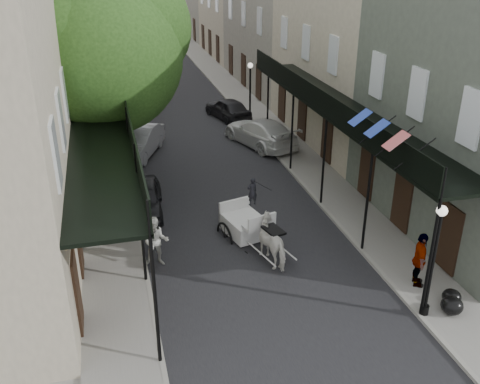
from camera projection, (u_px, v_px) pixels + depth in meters
ground at (276, 299)px, 17.31m from camera, size 140.00×140.00×0.00m
road at (181, 119)px, 34.83m from camera, size 8.00×90.00×0.01m
sidewalk_left at (103, 124)px, 33.67m from camera, size 2.20×90.00×0.12m
sidewalk_right at (255, 113)px, 35.95m from camera, size 2.20×90.00×0.12m
building_row_left at (41, 20)px, 39.41m from camera, size 5.00×80.00×10.50m
building_row_right at (264, 13)px, 43.32m from camera, size 5.00×80.00×10.50m
gallery_left at (105, 126)px, 20.62m from camera, size 2.20×18.05×4.88m
gallery_right at (335, 108)px, 22.80m from camera, size 2.20×18.05×4.88m
tree_near at (111, 46)px, 22.52m from camera, size 7.31×6.80×9.63m
tree_far at (103, 20)px, 35.05m from camera, size 6.45×6.00×8.61m
lamppost_right_near at (433, 260)px, 15.62m from camera, size 0.32×0.32×3.71m
lamppost_left at (130, 181)px, 20.77m from camera, size 0.32×0.32×3.71m
lamppost_right_far at (250, 92)px, 33.15m from camera, size 0.32×0.32×3.71m
horse at (275, 241)px, 19.05m from camera, size 1.32×2.06×1.61m
carriage at (240, 208)px, 20.92m from camera, size 2.02×2.63×2.69m
pedestrian_walking at (156, 242)px, 18.75m from camera, size 1.01×0.84×1.88m
pedestrian_sidewalk_left at (114, 106)px, 33.90m from camera, size 1.34×1.00×1.85m
pedestrian_sidewalk_right at (420, 260)px, 17.43m from camera, size 0.90×1.22×1.92m
car_left_near at (143, 198)px, 22.56m from camera, size 1.90×3.99×1.32m
car_left_mid at (138, 142)px, 28.51m from camera, size 3.35×5.00×1.56m
car_left_far at (120, 96)px, 37.64m from camera, size 3.66×5.16×1.31m
car_right_near at (260, 132)px, 30.07m from camera, size 3.67×5.65×1.52m
car_right_far at (228, 108)px, 34.64m from camera, size 2.65×4.31×1.37m
trash_bags at (452, 302)px, 16.52m from camera, size 0.93×1.08×0.58m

